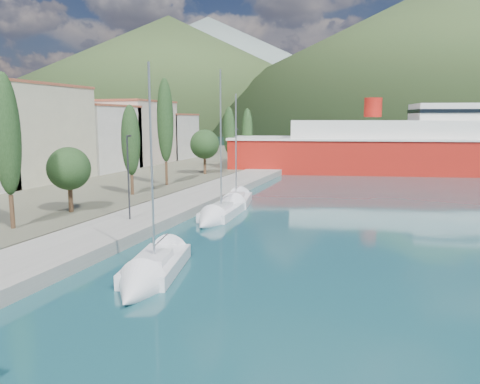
% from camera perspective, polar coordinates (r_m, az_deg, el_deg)
% --- Properties ---
extents(ground, '(1400.00, 1400.00, 0.00)m').
position_cam_1_polar(ground, '(133.74, 14.65, 5.15)').
color(ground, '#1A4A51').
extents(quay, '(5.00, 88.00, 0.80)m').
position_cam_1_polar(quay, '(43.83, -6.18, -1.14)').
color(quay, gray).
rests_on(quay, ground).
extents(town_buildings, '(9.20, 69.20, 11.30)m').
position_cam_1_polar(town_buildings, '(64.85, -20.96, 6.15)').
color(town_buildings, beige).
rests_on(town_buildings, land_strip).
extents(tree_row, '(3.90, 64.38, 11.74)m').
position_cam_1_polar(tree_row, '(51.17, -9.88, 6.35)').
color(tree_row, '#47301E').
rests_on(tree_row, land_strip).
extents(lamp_posts, '(0.15, 47.43, 6.06)m').
position_cam_1_polar(lamp_posts, '(34.51, -13.28, 2.15)').
color(lamp_posts, '#2D2D33').
rests_on(lamp_posts, quay).
extents(sailboat_near, '(4.16, 8.46, 11.68)m').
position_cam_1_polar(sailboat_near, '(23.53, -11.46, -10.31)').
color(sailboat_near, silver).
rests_on(sailboat_near, ground).
extents(sailboat_mid, '(2.87, 9.01, 12.79)m').
position_cam_1_polar(sailboat_mid, '(37.06, -3.11, -3.08)').
color(sailboat_mid, silver).
rests_on(sailboat_mid, ground).
extents(sailboat_far, '(3.89, 7.96, 11.22)m').
position_cam_1_polar(sailboat_far, '(42.49, -0.76, -1.52)').
color(sailboat_far, silver).
rests_on(sailboat_far, ground).
extents(ferry, '(60.55, 24.00, 11.77)m').
position_cam_1_polar(ferry, '(76.07, 21.99, 4.91)').
color(ferry, '#AB1A11').
rests_on(ferry, ground).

